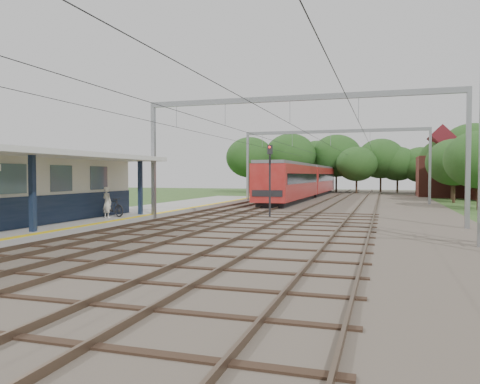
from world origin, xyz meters
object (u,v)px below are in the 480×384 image
at_px(person, 107,202).
at_px(train, 305,180).
at_px(bicycle, 112,207).
at_px(signal_post, 270,172).

height_order(person, train, train).
bearing_deg(train, person, -100.94).
bearing_deg(bicycle, signal_post, -41.57).
relative_size(person, train, 0.05).
bearing_deg(person, bicycle, -54.12).
height_order(bicycle, train, train).
height_order(person, bicycle, person).
bearing_deg(train, signal_post, -85.73).
xyz_separation_m(person, train, (5.92, 30.60, 0.90)).
xyz_separation_m(person, bicycle, (-0.23, 0.85, -0.31)).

